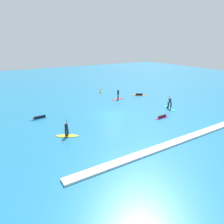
% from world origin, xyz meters
% --- Properties ---
extents(ground_plane, '(120.00, 120.00, 0.00)m').
position_xyz_m(ground_plane, '(0.00, 0.00, 0.00)').
color(ground_plane, '#1E6B93').
rests_on(ground_plane, ground).
extents(surfer_on_yellow_board, '(2.56, 1.95, 2.25)m').
position_xyz_m(surfer_on_yellow_board, '(-7.83, -3.05, 0.47)').
color(surfer_on_yellow_board, yellow).
rests_on(surfer_on_yellow_board, ground_plane).
extents(surfer_on_orange_board, '(3.09, 2.24, 0.41)m').
position_xyz_m(surfer_on_orange_board, '(10.46, 6.83, 0.14)').
color(surfer_on_orange_board, orange).
rests_on(surfer_on_orange_board, ground_plane).
extents(surfer_on_blue_board, '(3.01, 0.87, 0.42)m').
position_xyz_m(surfer_on_blue_board, '(-9.17, 4.15, 0.15)').
color(surfer_on_blue_board, '#1E8CD1').
rests_on(surfer_on_blue_board, ground_plane).
extents(surfer_on_purple_board, '(2.65, 0.73, 0.40)m').
position_xyz_m(surfer_on_purple_board, '(5.35, -4.51, 0.14)').
color(surfer_on_purple_board, purple).
rests_on(surfer_on_purple_board, ground_plane).
extents(surfer_on_red_board, '(2.53, 0.86, 1.91)m').
position_xyz_m(surfer_on_red_board, '(5.43, 6.66, 0.53)').
color(surfer_on_red_board, red).
rests_on(surfer_on_red_board, ground_plane).
extents(surfer_on_teal_board, '(1.44, 3.18, 2.03)m').
position_xyz_m(surfer_on_teal_board, '(9.44, -2.07, 0.51)').
color(surfer_on_teal_board, '#33C6CC').
rests_on(surfer_on_teal_board, ground_plane).
extents(marker_buoy, '(0.39, 0.39, 1.01)m').
position_xyz_m(marker_buoy, '(5.11, 12.82, 0.16)').
color(marker_buoy, yellow).
rests_on(marker_buoy, ground_plane).
extents(wave_crest, '(21.79, 0.90, 0.18)m').
position_xyz_m(wave_crest, '(0.00, -10.56, 0.09)').
color(wave_crest, white).
rests_on(wave_crest, ground_plane).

